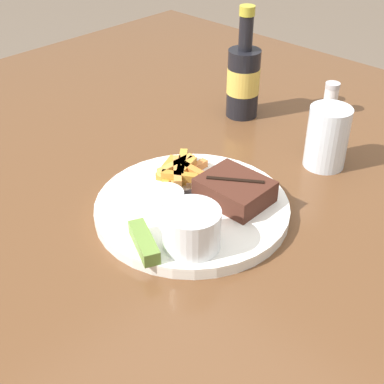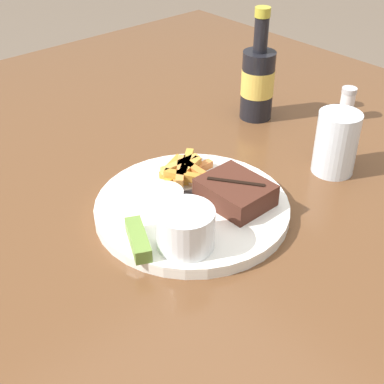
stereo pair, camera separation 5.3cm
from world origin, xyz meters
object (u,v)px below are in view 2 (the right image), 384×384
object	(u,v)px
steak_portion	(235,192)
drinking_glass	(336,143)
pickle_spear	(138,239)
fork_utensil	(168,178)
beer_bottle	(258,81)
salt_shaker	(347,103)
coleslaw_cup	(186,226)
dinner_plate	(192,208)
knife_utensil	(210,191)
dipping_sauce_cup	(164,198)

from	to	relation	value
steak_portion	drinking_glass	xyz separation A→B (m)	(0.03, 0.21, 0.02)
steak_portion	pickle_spear	xyz separation A→B (m)	(-0.01, -0.17, -0.01)
fork_utensil	beer_bottle	distance (m)	0.31
pickle_spear	drinking_glass	size ratio (longest dim) A/B	0.76
pickle_spear	beer_bottle	bearing A→B (deg)	113.12
fork_utensil	salt_shaker	distance (m)	0.43
coleslaw_cup	fork_utensil	xyz separation A→B (m)	(-0.14, 0.09, -0.03)
dinner_plate	knife_utensil	distance (m)	0.04
steak_portion	fork_utensil	xyz separation A→B (m)	(-0.11, -0.04, -0.02)
fork_utensil	knife_utensil	xyz separation A→B (m)	(0.07, 0.02, 0.00)
drinking_glass	salt_shaker	bearing A→B (deg)	119.19
dinner_plate	beer_bottle	world-z (taller)	beer_bottle
knife_utensil	dinner_plate	bearing A→B (deg)	-152.51
dinner_plate	drinking_glass	xyz separation A→B (m)	(0.07, 0.26, 0.04)
dinner_plate	pickle_spear	world-z (taller)	pickle_spear
salt_shaker	fork_utensil	bearing A→B (deg)	-95.53
pickle_spear	salt_shaker	bearing A→B (deg)	96.03
beer_bottle	pickle_spear	bearing A→B (deg)	-66.88
dinner_plate	salt_shaker	bearing A→B (deg)	94.43
beer_bottle	drinking_glass	world-z (taller)	beer_bottle
beer_bottle	drinking_glass	bearing A→B (deg)	-13.24
dipping_sauce_cup	dinner_plate	bearing A→B (deg)	57.78
coleslaw_cup	salt_shaker	distance (m)	0.52
coleslaw_cup	beer_bottle	distance (m)	0.44
fork_utensil	knife_utensil	world-z (taller)	knife_utensil
fork_utensil	coleslaw_cup	bearing A→B (deg)	-19.48
pickle_spear	fork_utensil	size ratio (longest dim) A/B	0.60
pickle_spear	drinking_glass	world-z (taller)	drinking_glass
dipping_sauce_cup	drinking_glass	distance (m)	0.31
coleslaw_cup	dipping_sauce_cup	world-z (taller)	coleslaw_cup
knife_utensil	salt_shaker	bearing A→B (deg)	28.97
dipping_sauce_cup	pickle_spear	bearing A→B (deg)	-60.43
fork_utensil	salt_shaker	xyz separation A→B (m)	(0.04, 0.42, 0.01)
pickle_spear	knife_utensil	size ratio (longest dim) A/B	0.51
dipping_sauce_cup	pickle_spear	size ratio (longest dim) A/B	0.72
drinking_glass	salt_shaker	world-z (taller)	drinking_glass
beer_bottle	drinking_glass	distance (m)	0.23
dinner_plate	knife_utensil	size ratio (longest dim) A/B	1.86
dinner_plate	steak_portion	size ratio (longest dim) A/B	2.89
fork_utensil	beer_bottle	bearing A→B (deg)	117.61
dipping_sauce_cup	beer_bottle	size ratio (longest dim) A/B	0.27
salt_shaker	drinking_glass	bearing A→B (deg)	-60.81
pickle_spear	knife_utensil	bearing A→B (deg)	99.78
steak_portion	pickle_spear	distance (m)	0.17
dinner_plate	drinking_glass	bearing A→B (deg)	75.29
fork_utensil	dipping_sauce_cup	bearing A→B (deg)	-32.23
steak_portion	salt_shaker	distance (m)	0.39
dinner_plate	dipping_sauce_cup	size ratio (longest dim) A/B	5.01
dipping_sauce_cup	salt_shaker	world-z (taller)	salt_shaker
dinner_plate	steak_portion	xyz separation A→B (m)	(0.04, 0.05, 0.03)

